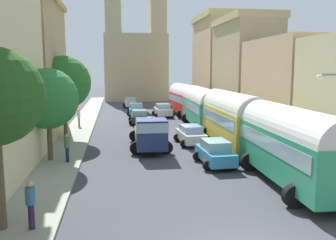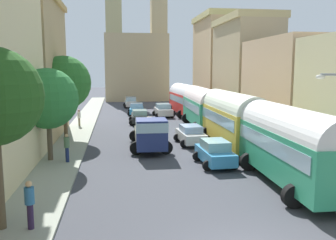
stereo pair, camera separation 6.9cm
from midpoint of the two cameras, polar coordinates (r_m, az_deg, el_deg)
ground_plane at (r=37.17m, az=-2.29°, el=-0.71°), size 154.00×154.00×0.00m
sidewalk_left at (r=37.11m, az=-13.49°, el=-0.84°), size 2.50×70.00×0.14m
sidewalk_right at (r=38.58m, az=8.48°, el=-0.36°), size 2.50×70.00×0.14m
building_left_2 at (r=31.70m, az=-21.53°, el=7.68°), size 5.45×10.69×11.51m
building_right_2 at (r=32.38m, az=18.13°, el=4.97°), size 4.08×10.22×8.31m
building_right_3 at (r=42.47m, az=12.27°, el=8.12°), size 5.51×10.08×11.60m
building_right_4 at (r=53.46m, az=8.29°, el=9.19°), size 6.24×10.89×13.46m
distant_church at (r=65.66m, az=-5.02°, el=9.50°), size 11.24×6.36×20.82m
parked_bus_0 at (r=18.45m, az=19.11°, el=-3.44°), size 3.38×8.99×3.91m
parked_bus_1 at (r=26.63m, az=10.23°, el=0.49°), size 3.38×9.44×4.06m
parked_bus_2 at (r=35.23m, az=5.59°, el=2.30°), size 3.52×9.87×3.92m
parked_bus_3 at (r=43.99m, az=2.78°, el=3.48°), size 3.41×8.50×3.88m
cargo_truck_0 at (r=25.27m, az=-2.80°, el=-2.06°), size 3.06×7.55×2.43m
car_0 at (r=37.77m, az=-4.51°, el=0.54°), size 2.34×4.07×1.45m
car_1 at (r=45.07m, az=-4.98°, el=1.80°), size 2.46×4.38×1.51m
car_2 at (r=53.56m, az=-5.93°, el=2.83°), size 2.27×3.69×1.59m
car_3 at (r=21.61m, az=7.61°, el=-5.21°), size 2.25×3.67×1.52m
car_4 at (r=27.45m, az=3.74°, el=-2.34°), size 2.32×3.90×1.45m
car_5 at (r=43.11m, az=-0.72°, el=1.58°), size 2.46×3.91×1.59m
pedestrian_0 at (r=36.04m, az=-13.95°, el=0.46°), size 0.34×0.34×1.80m
pedestrian_1 at (r=22.39m, az=-15.76°, el=-4.15°), size 0.44×0.44×1.87m
pedestrian_2 at (r=13.66m, az=-21.08°, el=-12.26°), size 0.39×0.39×1.89m
roadside_tree_1 at (r=22.83m, az=-18.57°, el=3.24°), size 3.70×3.70×5.80m
roadside_tree_2 at (r=29.87m, az=-16.21°, el=5.75°), size 4.29×4.29×6.79m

